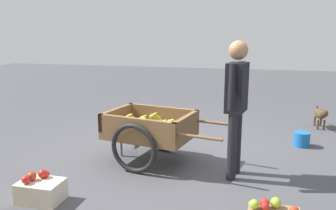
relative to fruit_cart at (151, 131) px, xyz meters
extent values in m
plane|color=#47474C|center=(-0.32, -0.36, -0.44)|extent=(24.00, 24.00, 0.00)
cube|color=brown|center=(0.01, 0.00, -0.04)|extent=(1.23, 1.00, 0.10)
cube|color=brown|center=(0.52, -0.10, 0.13)|extent=(0.21, 0.80, 0.24)
cube|color=brown|center=(-0.50, 0.10, 0.13)|extent=(0.21, 0.80, 0.24)
cube|color=brown|center=(0.08, 0.36, 0.13)|extent=(1.09, 0.27, 0.24)
cube|color=brown|center=(-0.07, -0.37, 0.13)|extent=(1.09, 0.27, 0.24)
torus|color=black|center=(0.09, 0.43, -0.12)|extent=(0.64, 0.18, 0.64)
torus|color=black|center=(-0.08, -0.43, -0.12)|extent=(0.64, 0.18, 0.64)
cylinder|color=gray|center=(0.01, 0.00, -0.12)|extent=(0.21, 0.87, 0.04)
cylinder|color=brown|center=(-0.74, 0.49, 0.11)|extent=(0.55, 0.14, 0.04)
cylinder|color=brown|center=(-0.87, -0.18, 0.11)|extent=(0.55, 0.14, 0.04)
cylinder|color=gray|center=(0.47, -0.09, -0.26)|extent=(0.04, 0.04, 0.35)
ellipsoid|color=gold|center=(-0.18, -0.06, 0.09)|extent=(0.19, 0.08, 0.13)
ellipsoid|color=gold|center=(-0.17, -0.06, 0.10)|extent=(0.19, 0.11, 0.05)
ellipsoid|color=gold|center=(-0.14, -0.05, 0.11)|extent=(0.18, 0.11, 0.13)
ellipsoid|color=gold|center=(0.37, 0.12, 0.12)|extent=(0.19, 0.07, 0.13)
ellipsoid|color=gold|center=(0.38, 0.13, 0.13)|extent=(0.19, 0.09, 0.08)
ellipsoid|color=gold|center=(0.40, 0.13, 0.14)|extent=(0.19, 0.07, 0.09)
ellipsoid|color=gold|center=(0.41, 0.13, 0.15)|extent=(0.17, 0.06, 0.15)
ellipsoid|color=gold|center=(-0.32, 0.02, 0.10)|extent=(0.18, 0.11, 0.14)
ellipsoid|color=gold|center=(-0.30, 0.02, 0.11)|extent=(0.18, 0.13, 0.08)
ellipsoid|color=gold|center=(-0.28, 0.02, 0.12)|extent=(0.19, 0.07, 0.08)
ellipsoid|color=gold|center=(-0.27, 0.02, 0.13)|extent=(0.17, 0.09, 0.15)
ellipsoid|color=gold|center=(0.09, -0.03, 0.11)|extent=(0.18, 0.08, 0.14)
ellipsoid|color=gold|center=(0.10, -0.02, 0.12)|extent=(0.19, 0.06, 0.09)
ellipsoid|color=gold|center=(0.11, -0.02, 0.13)|extent=(0.19, 0.10, 0.05)
ellipsoid|color=gold|center=(0.13, -0.02, 0.14)|extent=(0.18, 0.14, 0.11)
ellipsoid|color=gold|center=(0.14, -0.01, 0.15)|extent=(0.18, 0.08, 0.14)
ellipsoid|color=gold|center=(0.04, 0.16, 0.11)|extent=(0.17, 0.05, 0.15)
ellipsoid|color=gold|center=(0.06, 0.16, 0.12)|extent=(0.19, 0.11, 0.09)
ellipsoid|color=gold|center=(0.07, 0.16, 0.13)|extent=(0.18, 0.14, 0.08)
ellipsoid|color=gold|center=(0.09, 0.17, 0.14)|extent=(0.18, 0.10, 0.12)
ellipsoid|color=gold|center=(0.25, 0.05, 0.16)|extent=(0.18, 0.12, 0.13)
ellipsoid|color=gold|center=(0.26, 0.06, 0.17)|extent=(0.19, 0.09, 0.07)
ellipsoid|color=gold|center=(0.28, 0.06, 0.18)|extent=(0.19, 0.11, 0.08)
ellipsoid|color=gold|center=(0.29, 0.06, 0.19)|extent=(0.18, 0.09, 0.14)
ellipsoid|color=gold|center=(-0.28, -0.10, 0.08)|extent=(0.18, 0.13, 0.13)
ellipsoid|color=gold|center=(-0.26, -0.10, 0.09)|extent=(0.19, 0.06, 0.08)
ellipsoid|color=gold|center=(-0.25, -0.10, 0.10)|extent=(0.19, 0.07, 0.09)
ellipsoid|color=gold|center=(-0.24, -0.09, 0.11)|extent=(0.18, 0.11, 0.13)
ellipsoid|color=gold|center=(-0.33, 0.05, 0.06)|extent=(0.18, 0.13, 0.13)
ellipsoid|color=gold|center=(-0.32, 0.06, 0.07)|extent=(0.19, 0.12, 0.10)
ellipsoid|color=gold|center=(-0.30, 0.06, 0.08)|extent=(0.18, 0.07, 0.05)
ellipsoid|color=gold|center=(-0.29, 0.06, 0.09)|extent=(0.19, 0.11, 0.10)
ellipsoid|color=gold|center=(-0.28, 0.07, 0.10)|extent=(0.18, 0.06, 0.15)
ellipsoid|color=gold|center=(-0.05, -0.12, 0.16)|extent=(0.18, 0.06, 0.13)
ellipsoid|color=gold|center=(-0.03, -0.12, 0.17)|extent=(0.19, 0.09, 0.05)
ellipsoid|color=gold|center=(0.00, -0.12, 0.18)|extent=(0.17, 0.12, 0.15)
cylinder|color=black|center=(-1.10, 0.33, -0.03)|extent=(0.11, 0.11, 0.81)
cylinder|color=black|center=(-1.14, 0.11, -0.03)|extent=(0.11, 0.11, 0.81)
cube|color=black|center=(-1.12, 0.22, 0.66)|extent=(0.26, 0.37, 0.57)
sphere|color=#9E704C|center=(-1.12, 0.22, 1.09)|extent=(0.22, 0.22, 0.22)
cylinder|color=black|center=(-1.08, 0.44, 0.69)|extent=(0.08, 0.18, 0.52)
cylinder|color=black|center=(-1.16, 0.01, 0.69)|extent=(0.08, 0.12, 0.52)
ellipsoid|color=#4C3823|center=(-2.52, -2.36, -0.17)|extent=(0.20, 0.45, 0.18)
sphere|color=#4C3823|center=(-2.53, -2.09, -0.11)|extent=(0.14, 0.14, 0.14)
cylinder|color=#4C3823|center=(-2.50, -2.64, -0.13)|extent=(0.03, 0.11, 0.12)
cylinder|color=#4C3823|center=(-2.58, -2.23, -0.35)|extent=(0.04, 0.04, 0.18)
cylinder|color=#4C3823|center=(-2.47, -2.23, -0.35)|extent=(0.04, 0.04, 0.18)
cylinder|color=#4C3823|center=(-2.56, -2.50, -0.35)|extent=(0.04, 0.04, 0.18)
cylinder|color=#4C3823|center=(-2.46, -2.49, -0.35)|extent=(0.04, 0.04, 0.18)
cylinder|color=#1966B2|center=(-2.07, -1.18, -0.33)|extent=(0.24, 0.24, 0.22)
cube|color=beige|center=(0.78, 1.36, -0.33)|extent=(0.44, 0.32, 0.22)
sphere|color=red|center=(0.80, 1.28, -0.17)|extent=(0.09, 0.09, 0.09)
sphere|color=red|center=(0.78, 1.26, -0.18)|extent=(0.08, 0.08, 0.08)
sphere|color=#B23319|center=(0.87, 1.36, -0.17)|extent=(0.10, 0.10, 0.10)
sphere|color=red|center=(0.88, 1.44, -0.17)|extent=(0.09, 0.09, 0.09)
sphere|color=#99BF33|center=(-1.37, 1.40, -0.17)|extent=(0.08, 0.08, 0.08)
sphere|color=red|center=(-1.46, 1.36, -0.17)|extent=(0.09, 0.09, 0.09)
sphere|color=#99BF33|center=(-1.55, 1.33, -0.17)|extent=(0.09, 0.09, 0.09)
sphere|color=red|center=(-1.46, 1.40, -0.18)|extent=(0.07, 0.07, 0.07)
camera|label=1|loc=(-1.31, 4.25, 1.30)|focal=36.87mm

